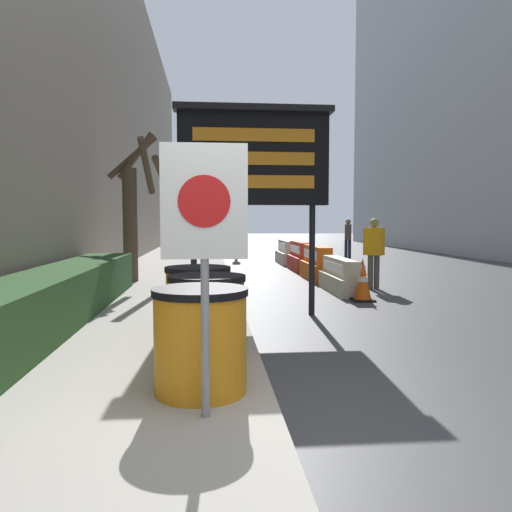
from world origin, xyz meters
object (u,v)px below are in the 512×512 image
(traffic_cone_mid, at_px, (363,282))
(barrel_drum_foreground, at_px, (200,340))
(warning_sign, at_px, (204,225))
(jersey_barrier_cream, at_px, (340,277))
(traffic_cone_near, at_px, (363,269))
(pedestrian_worker, at_px, (374,247))
(jersey_barrier_red_striped, at_px, (300,258))
(barrel_drum_middle, at_px, (207,318))
(jersey_barrier_white, at_px, (287,253))
(message_board, at_px, (254,159))
(jersey_barrier_orange_far, at_px, (317,265))
(barrel_drum_back, at_px, (198,302))
(traffic_light_near_curb, at_px, (236,189))
(pedestrian_passerby, at_px, (348,235))

(traffic_cone_mid, bearing_deg, barrel_drum_foreground, -119.52)
(warning_sign, height_order, jersey_barrier_cream, warning_sign)
(traffic_cone_near, relative_size, pedestrian_worker, 0.37)
(warning_sign, relative_size, jersey_barrier_red_striped, 0.93)
(barrel_drum_foreground, distance_m, jersey_barrier_cream, 7.32)
(barrel_drum_middle, bearing_deg, jersey_barrier_white, 77.60)
(barrel_drum_foreground, bearing_deg, message_board, 78.89)
(jersey_barrier_orange_far, bearing_deg, warning_sign, -106.84)
(message_board, xyz_separation_m, jersey_barrier_cream, (2.15, 2.60, -2.25))
(barrel_drum_middle, height_order, barrel_drum_back, same)
(jersey_barrier_red_striped, xyz_separation_m, pedestrian_worker, (0.90, -4.41, 0.56))
(traffic_light_near_curb, bearing_deg, barrel_drum_foreground, -93.89)
(message_board, distance_m, traffic_cone_mid, 3.45)
(pedestrian_worker, bearing_deg, jersey_barrier_red_striped, 139.20)
(pedestrian_passerby, bearing_deg, warning_sign, -5.39)
(message_board, bearing_deg, traffic_cone_near, 54.64)
(traffic_light_near_curb, bearing_deg, jersey_barrier_cream, -83.03)
(jersey_barrier_red_striped, relative_size, pedestrian_passerby, 1.25)
(barrel_drum_back, distance_m, jersey_barrier_red_striped, 10.06)
(traffic_cone_mid, distance_m, traffic_light_near_curb, 14.75)
(barrel_drum_back, relative_size, traffic_cone_near, 1.45)
(jersey_barrier_cream, height_order, pedestrian_worker, pedestrian_worker)
(traffic_light_near_curb, xyz_separation_m, pedestrian_worker, (2.50, -12.73, -2.16))
(barrel_drum_back, bearing_deg, jersey_barrier_orange_far, 67.13)
(jersey_barrier_red_striped, bearing_deg, jersey_barrier_white, 90.00)
(jersey_barrier_orange_far, height_order, jersey_barrier_white, jersey_barrier_orange_far)
(jersey_barrier_orange_far, xyz_separation_m, pedestrian_worker, (0.90, -1.97, 0.57))
(traffic_cone_near, distance_m, pedestrian_passerby, 7.79)
(jersey_barrier_cream, bearing_deg, jersey_barrier_red_striped, 90.00)
(message_board, distance_m, jersey_barrier_cream, 4.06)
(barrel_drum_foreground, height_order, pedestrian_passerby, pedestrian_passerby)
(jersey_barrier_cream, xyz_separation_m, jersey_barrier_white, (-0.00, 7.48, 0.05))
(jersey_barrier_white, height_order, traffic_cone_mid, jersey_barrier_white)
(jersey_barrier_orange_far, bearing_deg, jersey_barrier_cream, -90.00)
(message_board, relative_size, traffic_cone_near, 5.70)
(traffic_cone_near, bearing_deg, barrel_drum_back, -121.42)
(traffic_cone_near, bearing_deg, barrel_drum_foreground, -115.19)
(jersey_barrier_red_striped, distance_m, traffic_cone_mid, 6.06)
(message_board, height_order, jersey_barrier_cream, message_board)
(barrel_drum_foreground, distance_m, pedestrian_passerby, 17.34)
(pedestrian_passerby, bearing_deg, jersey_barrier_cream, -3.13)
(barrel_drum_middle, distance_m, jersey_barrier_cream, 6.43)
(jersey_barrier_red_striped, xyz_separation_m, pedestrian_passerby, (2.90, 4.82, 0.58))
(jersey_barrier_white, height_order, pedestrian_worker, pedestrian_worker)
(jersey_barrier_white, distance_m, traffic_cone_mid, 8.73)
(jersey_barrier_white, relative_size, traffic_light_near_curb, 0.50)
(barrel_drum_middle, bearing_deg, warning_sign, -90.18)
(pedestrian_worker, bearing_deg, warning_sign, -78.79)
(barrel_drum_foreground, bearing_deg, jersey_barrier_orange_far, 71.95)
(jersey_barrier_orange_far, distance_m, pedestrian_worker, 2.24)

